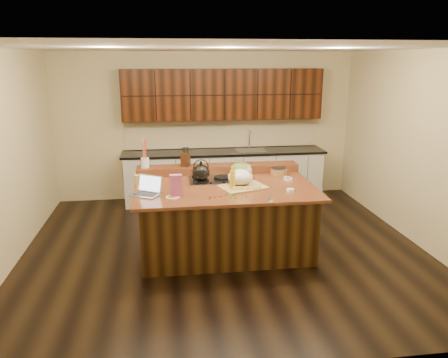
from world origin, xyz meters
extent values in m
cube|color=black|center=(0.00, 0.00, -0.01)|extent=(5.50, 5.00, 0.01)
cube|color=silver|center=(0.00, 0.00, 2.71)|extent=(5.50, 5.00, 0.01)
cube|color=beige|center=(0.00, 2.50, 1.35)|extent=(5.50, 0.01, 2.70)
cube|color=beige|center=(0.00, -2.50, 1.35)|extent=(5.50, 0.01, 2.70)
cube|color=beige|center=(-2.75, 0.00, 1.35)|extent=(0.01, 5.00, 2.70)
cube|color=beige|center=(2.75, 0.00, 1.35)|extent=(0.01, 5.00, 2.70)
cube|color=black|center=(0.00, 0.00, 0.44)|extent=(2.22, 1.42, 0.88)
cube|color=black|center=(0.00, 0.00, 0.90)|extent=(2.40, 1.60, 0.04)
cube|color=black|center=(0.00, 0.70, 0.98)|extent=(2.40, 0.30, 0.12)
cube|color=gray|center=(0.00, 0.30, 0.93)|extent=(0.92, 0.52, 0.02)
cylinder|color=black|center=(-0.30, 0.43, 0.95)|extent=(0.22, 0.22, 0.03)
cylinder|color=black|center=(0.30, 0.43, 0.95)|extent=(0.22, 0.22, 0.03)
cylinder|color=black|center=(-0.30, 0.17, 0.95)|extent=(0.22, 0.22, 0.03)
cylinder|color=black|center=(0.30, 0.17, 0.95)|extent=(0.22, 0.22, 0.03)
cylinder|color=black|center=(0.00, 0.30, 0.95)|extent=(0.22, 0.22, 0.03)
cube|color=silver|center=(0.30, 2.17, 0.45)|extent=(3.60, 0.62, 0.90)
cube|color=black|center=(0.30, 2.17, 0.92)|extent=(3.70, 0.66, 0.04)
cube|color=gray|center=(0.80, 2.17, 0.94)|extent=(0.55, 0.42, 0.01)
cylinder|color=gray|center=(0.80, 2.35, 1.12)|extent=(0.02, 0.02, 0.36)
cube|color=black|center=(0.30, 2.32, 1.95)|extent=(3.60, 0.34, 0.90)
cube|color=beige|center=(0.30, 2.48, 1.20)|extent=(3.60, 0.03, 0.50)
ellipsoid|color=black|center=(-0.30, 0.17, 1.07)|extent=(0.30, 0.30, 0.22)
ellipsoid|color=#526E2C|center=(0.30, 0.43, 1.05)|extent=(0.30, 0.30, 0.16)
cube|color=#B7B7BC|center=(-1.04, -0.30, 0.93)|extent=(0.41, 0.38, 0.02)
cube|color=black|center=(-1.04, -0.30, 0.94)|extent=(0.32, 0.27, 0.00)
cube|color=#B7B7BC|center=(-0.98, -0.20, 1.05)|extent=(0.33, 0.24, 0.22)
cube|color=silver|center=(-0.98, -0.20, 1.05)|extent=(0.29, 0.21, 0.19)
cylinder|color=yellow|center=(0.07, -0.25, 1.06)|extent=(0.08, 0.08, 0.27)
cylinder|color=silver|center=(0.32, -0.10, 1.04)|extent=(0.08, 0.08, 0.25)
cube|color=tan|center=(0.23, -0.15, 0.93)|extent=(0.68, 0.58, 0.03)
ellipsoid|color=white|center=(0.20, -0.06, 1.05)|extent=(0.34, 0.34, 0.21)
cube|color=#EDD872|center=(0.12, -0.29, 0.96)|extent=(0.13, 0.03, 0.03)
cube|color=#EDD872|center=(0.25, -0.29, 0.96)|extent=(0.13, 0.03, 0.03)
cube|color=#EDD872|center=(0.37, -0.29, 0.96)|extent=(0.13, 0.03, 0.03)
cylinder|color=gray|center=(0.35, -0.17, 0.95)|extent=(0.22, 0.09, 0.01)
cylinder|color=white|center=(0.79, -0.41, 0.94)|extent=(0.11, 0.11, 0.04)
cylinder|color=white|center=(0.91, 0.15, 0.94)|extent=(0.13, 0.13, 0.04)
cylinder|color=white|center=(0.93, 0.12, 0.94)|extent=(0.12, 0.12, 0.04)
cylinder|color=#996B3F|center=(0.87, 0.43, 0.97)|extent=(0.30, 0.30, 0.09)
cone|color=silver|center=(0.47, -0.68, 0.96)|extent=(0.10, 0.10, 0.07)
cube|color=#BA5791|center=(-0.66, -0.38, 1.06)|extent=(0.15, 0.08, 0.28)
cylinder|color=white|center=(-0.70, -0.43, 0.93)|extent=(0.21, 0.21, 0.01)
cube|color=gold|center=(-1.15, 0.24, 0.99)|extent=(0.10, 0.07, 0.13)
cylinder|color=white|center=(-1.07, 0.70, 1.11)|extent=(0.15, 0.15, 0.14)
cube|color=black|center=(-0.48, 0.70, 1.15)|extent=(0.16, 0.20, 0.21)
ellipsoid|color=red|center=(-0.26, -0.56, 0.93)|extent=(0.02, 0.02, 0.02)
ellipsoid|color=#198C26|center=(0.01, -0.53, 0.93)|extent=(0.02, 0.02, 0.02)
ellipsoid|color=red|center=(-0.26, -0.46, 0.93)|extent=(0.02, 0.02, 0.02)
ellipsoid|color=#198C26|center=(-0.04, -0.42, 0.93)|extent=(0.02, 0.02, 0.02)
ellipsoid|color=red|center=(-0.24, -0.51, 0.93)|extent=(0.02, 0.02, 0.02)
ellipsoid|color=#198C26|center=(0.07, -0.44, 0.93)|extent=(0.02, 0.02, 0.02)
ellipsoid|color=red|center=(-0.18, -0.49, 0.93)|extent=(0.02, 0.02, 0.02)
ellipsoid|color=#198C26|center=(0.04, -0.47, 0.93)|extent=(0.02, 0.02, 0.02)
ellipsoid|color=red|center=(-0.12, -0.49, 0.93)|extent=(0.02, 0.02, 0.02)
ellipsoid|color=#198C26|center=(0.20, -0.54, 0.93)|extent=(0.02, 0.02, 0.02)
ellipsoid|color=red|center=(0.06, -0.58, 0.93)|extent=(0.02, 0.02, 0.02)
camera|label=1|loc=(-0.79, -5.58, 2.57)|focal=35.00mm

